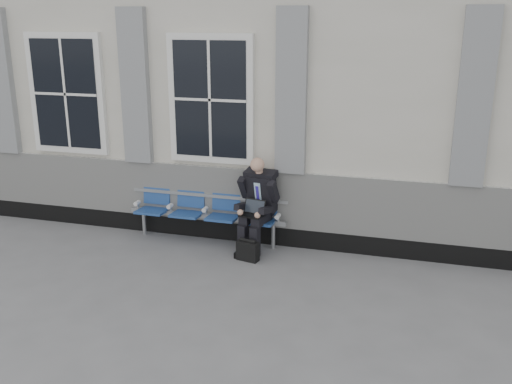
% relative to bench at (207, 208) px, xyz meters
% --- Properties ---
extents(ground, '(70.00, 70.00, 0.00)m').
position_rel_bench_xyz_m(ground, '(-0.28, -1.32, -0.55)').
color(ground, slate).
rests_on(ground, ground).
extents(station_building, '(14.40, 4.40, 4.49)m').
position_rel_bench_xyz_m(station_building, '(-0.30, 2.15, 1.67)').
color(station_building, silver).
rests_on(station_building, ground).
extents(bench, '(2.60, 0.47, 0.91)m').
position_rel_bench_xyz_m(bench, '(0.00, 0.00, 0.00)').
color(bench, '#9EA0A3').
rests_on(bench, ground).
extents(businessman, '(0.63, 0.85, 1.46)m').
position_rel_bench_xyz_m(businessman, '(0.88, -0.14, 0.23)').
color(businessman, black).
rests_on(businessman, ground).
extents(briefcase, '(0.35, 0.21, 0.34)m').
position_rel_bench_xyz_m(briefcase, '(0.86, -0.58, -0.40)').
color(briefcase, black).
rests_on(briefcase, ground).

